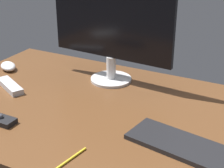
% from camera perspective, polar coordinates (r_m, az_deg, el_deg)
% --- Properties ---
extents(desk, '(1.40, 0.84, 0.02)m').
position_cam_1_polar(desk, '(1.30, -0.94, -4.52)').
color(desk, brown).
rests_on(desk, ground).
extents(monitor, '(0.55, 0.18, 0.48)m').
position_cam_1_polar(monitor, '(1.45, -0.15, 10.24)').
color(monitor, silver).
rests_on(monitor, desk).
extents(keyboard, '(0.47, 0.21, 0.02)m').
position_cam_1_polar(keyboard, '(1.09, 14.08, -10.61)').
color(keyboard, black).
rests_on(keyboard, desk).
extents(computer_mouse, '(0.12, 0.11, 0.03)m').
position_cam_1_polar(computer_mouse, '(1.71, -16.36, 2.76)').
color(computer_mouse, silver).
rests_on(computer_mouse, desk).
extents(tv_remote, '(0.18, 0.12, 0.02)m').
position_cam_1_polar(tv_remote, '(1.51, -16.06, -0.29)').
color(tv_remote, '#B7B7BC').
rests_on(tv_remote, desk).
extents(pen, '(0.03, 0.14, 0.01)m').
position_cam_1_polar(pen, '(1.04, -6.79, -11.94)').
color(pen, yellow).
rests_on(pen, desk).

